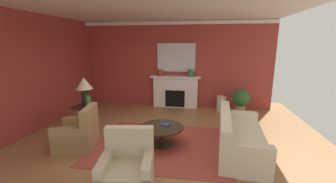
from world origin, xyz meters
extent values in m
plane|color=olive|center=(0.00, 0.00, 0.00)|extent=(8.42, 8.42, 0.00)
cube|color=#9E3833|center=(0.00, 3.18, 1.55)|extent=(7.08, 0.12, 3.09)
cube|color=#9E3833|center=(-3.30, 0.30, 1.55)|extent=(0.12, 6.84, 3.09)
cube|color=white|center=(0.00, 0.30, 3.12)|extent=(7.08, 6.84, 0.06)
cube|color=white|center=(0.00, 3.10, 3.01)|extent=(7.08, 0.08, 0.12)
cube|color=#993D33|center=(0.24, -0.13, 0.01)|extent=(3.05, 2.44, 0.01)
cube|color=white|center=(0.17, 2.98, 0.55)|extent=(1.60, 0.25, 1.10)
cube|color=black|center=(0.17, 2.96, 0.35)|extent=(0.70, 0.26, 0.60)
cube|color=white|center=(0.17, 2.95, 1.13)|extent=(1.80, 0.35, 0.06)
cube|color=silver|center=(0.17, 3.09, 1.81)|extent=(1.37, 0.04, 1.01)
cube|color=beige|center=(2.00, -0.17, 0.23)|extent=(1.06, 2.16, 0.45)
cube|color=beige|center=(1.65, -0.14, 0.65)|extent=(0.36, 2.11, 0.40)
cube|color=beige|center=(1.93, -1.12, 0.31)|extent=(0.91, 0.27, 0.62)
cube|color=beige|center=(2.07, 0.78, 0.31)|extent=(0.91, 0.27, 0.62)
cube|color=#9E7A4C|center=(-1.61, -0.56, 0.22)|extent=(0.94, 0.94, 0.44)
cube|color=#9E7A4C|center=(-1.30, -0.50, 0.70)|extent=(0.31, 0.82, 0.51)
cube|color=#9E7A4C|center=(-1.68, -0.24, 0.30)|extent=(0.81, 0.29, 0.60)
cube|color=#9E7A4C|center=(-1.55, -0.89, 0.30)|extent=(0.81, 0.29, 0.60)
cube|color=#C1B293|center=(0.01, -1.77, 0.22)|extent=(0.92, 0.92, 0.44)
cube|color=#C1B293|center=(-0.04, -1.46, 0.70)|extent=(0.82, 0.29, 0.51)
cube|color=#C1B293|center=(-0.31, -1.83, 0.30)|extent=(0.27, 0.81, 0.60)
cube|color=#C1B293|center=(0.34, -1.72, 0.30)|extent=(0.27, 0.81, 0.60)
cylinder|color=#2D2319|center=(0.24, -0.13, 0.43)|extent=(1.00, 1.00, 0.04)
cylinder|color=#2D2319|center=(0.24, -0.13, 0.21)|extent=(0.12, 0.12, 0.41)
cylinder|color=#2D2319|center=(0.24, -0.13, 0.01)|extent=(0.56, 0.56, 0.03)
cube|color=#2D2319|center=(-1.88, 0.37, 0.68)|extent=(0.56, 0.56, 0.04)
cube|color=#2D2319|center=(-1.88, 0.37, 0.33)|extent=(0.10, 0.10, 0.66)
cube|color=#2D2319|center=(-1.88, 0.37, 0.02)|extent=(0.45, 0.45, 0.04)
cylinder|color=black|center=(-1.88, 0.37, 0.92)|extent=(0.18, 0.18, 0.45)
cone|color=#C6B284|center=(-1.88, 0.37, 1.30)|extent=(0.44, 0.44, 0.30)
cylinder|color=#9E3328|center=(-0.38, 2.92, 1.27)|extent=(0.20, 0.20, 0.22)
cylinder|color=#33703D|center=(-1.73, 0.25, 0.85)|extent=(0.12, 0.12, 0.31)
cylinder|color=beige|center=(1.80, 2.67, 0.28)|extent=(0.31, 0.31, 0.55)
cylinder|color=#33703D|center=(0.72, 2.92, 1.29)|extent=(0.20, 0.20, 0.25)
cube|color=navy|center=(0.32, -0.04, 0.47)|extent=(0.22, 0.19, 0.03)
cylinder|color=#A8754C|center=(2.40, 2.50, 0.15)|extent=(0.32, 0.32, 0.30)
sphere|color=#28602D|center=(2.40, 2.50, 0.55)|extent=(0.56, 0.56, 0.56)
camera|label=1|loc=(1.14, -4.65, 2.29)|focal=22.96mm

